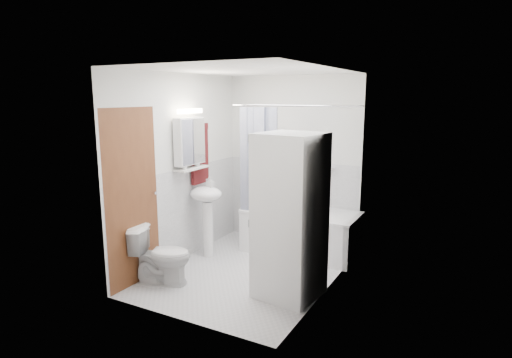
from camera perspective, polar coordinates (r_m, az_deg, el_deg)
The scene contains 20 objects.
floor at distance 5.36m, azimuth -1.03°, elevation -12.27°, with size 2.60×2.60×0.00m, color silver.
room_walls at distance 4.96m, azimuth -1.09°, elevation 3.71°, with size 2.60×2.60×2.60m.
wainscot at distance 5.39m, azimuth 0.48°, elevation -5.32°, with size 1.98×2.58×2.58m.
door at distance 5.15m, azimuth -13.38°, elevation -1.82°, with size 0.05×2.00×2.00m.
bathtub at distance 5.90m, azimuth 5.97°, elevation -6.73°, with size 1.55×0.73×0.59m.
tub_spout at distance 5.98m, azimuth 9.06°, elevation -0.76°, with size 0.04×0.04×0.12m, color silver.
curtain_rod at distance 5.34m, azimuth 5.05°, elevation 9.72°, with size 0.02×0.02×1.73m, color silver.
shower_curtain at distance 5.61m, azimuth 0.34°, elevation 2.14°, with size 0.55×0.02×1.45m.
sink at distance 5.69m, azimuth -6.61°, elevation -3.45°, with size 0.44×0.37×1.04m.
medicine_cabinet at distance 5.53m, azimuth -8.81°, elevation 5.16°, with size 0.13×0.50×0.71m.
shelf at distance 5.57m, azimuth -8.58°, elevation 1.41°, with size 0.18×0.54×0.03m, color silver.
shower_caddy at distance 5.91m, azimuth 9.55°, elevation 1.45°, with size 0.22×0.06×0.02m, color silver.
towel at distance 5.77m, azimuth -7.53°, elevation 3.50°, with size 0.07×0.34×0.82m.
washer_dryer at distance 4.51m, azimuth 4.52°, elevation -4.99°, with size 0.69×0.68×1.75m.
toilet at distance 5.06m, azimuth -12.50°, elevation -9.95°, with size 0.38×0.67×0.66m, color white.
soap_pump at distance 5.63m, azimuth -6.12°, elevation -1.01°, with size 0.08×0.17×0.08m, color gray.
shelf_bottle at distance 5.44m, azimuth -9.54°, elevation 1.67°, with size 0.07×0.18×0.07m, color gray.
shelf_cup at distance 5.65m, azimuth -7.87°, elevation 2.23°, with size 0.10×0.09×0.10m, color gray.
shampoo_a at distance 5.97m, azimuth 7.73°, elevation 2.33°, with size 0.13×0.17×0.13m, color gray.
shampoo_b at distance 5.93m, azimuth 8.81°, elevation 2.00°, with size 0.08×0.21×0.08m, color #244F90.
Camera 1 is at (2.41, -4.29, 2.12)m, focal length 30.00 mm.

